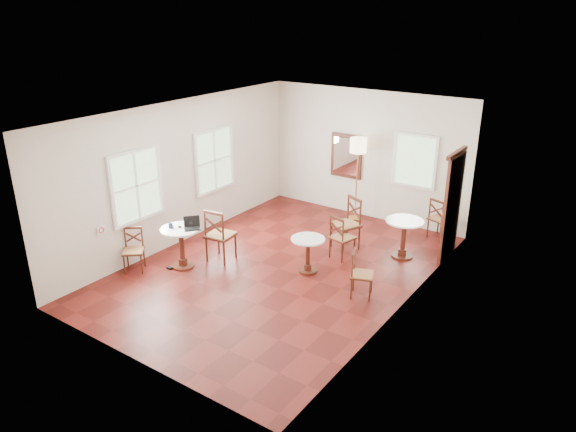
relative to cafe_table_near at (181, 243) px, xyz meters
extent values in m
plane|color=#58130F|center=(1.59, 0.99, -0.50)|extent=(7.00, 7.00, 0.00)
cube|color=beige|center=(1.59, 4.49, 1.00)|extent=(5.00, 0.02, 3.00)
cube|color=beige|center=(1.59, -2.51, 1.00)|extent=(5.00, 0.02, 3.00)
cube|color=beige|center=(-0.91, 0.99, 1.00)|extent=(0.02, 7.00, 3.00)
cube|color=beige|center=(4.09, 0.99, 1.00)|extent=(0.02, 7.00, 3.00)
cube|color=white|center=(1.59, 0.99, 2.50)|extent=(5.00, 7.00, 0.02)
cube|color=#552618|center=(4.05, 3.39, 0.55)|extent=(0.06, 0.90, 2.10)
cube|color=#4A1F12|center=(4.03, 3.39, 1.65)|extent=(0.08, 1.02, 0.08)
sphere|color=#BF8C3F|center=(3.99, 3.07, 0.50)|extent=(0.07, 0.07, 0.07)
cube|color=#481C13|center=(1.09, 4.45, 0.90)|extent=(0.80, 0.05, 1.05)
cube|color=white|center=(1.09, 4.42, 0.90)|extent=(0.64, 0.02, 0.88)
cube|color=white|center=(-0.88, -1.11, 0.45)|extent=(0.02, 0.16, 0.16)
torus|color=red|center=(-0.86, -1.11, 0.45)|extent=(0.02, 0.12, 0.12)
cube|color=white|center=(-0.88, -0.21, 1.05)|extent=(0.06, 1.22, 1.42)
cube|color=white|center=(-0.88, 1.99, 1.05)|extent=(0.06, 1.22, 1.42)
cube|color=white|center=(2.79, 4.46, 1.05)|extent=(1.02, 0.06, 1.22)
cylinder|color=#4A1F12|center=(0.00, 0.00, -0.48)|extent=(0.44, 0.44, 0.04)
cylinder|color=#4A1F12|center=(0.00, 0.00, -0.39)|extent=(0.17, 0.17, 0.13)
cylinder|color=#481C13|center=(0.00, 0.00, -0.06)|extent=(0.10, 0.10, 0.66)
cylinder|color=#4A1F12|center=(0.00, 0.00, 0.24)|extent=(0.15, 0.15, 0.07)
cylinder|color=white|center=(0.00, 0.00, 0.29)|extent=(0.76, 0.76, 0.03)
cylinder|color=#4A1F12|center=(2.10, 1.22, -0.48)|extent=(0.37, 0.37, 0.04)
cylinder|color=#4A1F12|center=(2.10, 1.22, -0.41)|extent=(0.15, 0.15, 0.11)
cylinder|color=#481C13|center=(2.10, 1.22, -0.13)|extent=(0.08, 0.08, 0.55)
cylinder|color=#4A1F12|center=(2.10, 1.22, 0.13)|extent=(0.13, 0.13, 0.06)
cylinder|color=white|center=(2.10, 1.22, 0.17)|extent=(0.65, 0.65, 0.03)
cylinder|color=#4A1F12|center=(3.33, 2.85, -0.48)|extent=(0.43, 0.43, 0.04)
cylinder|color=#4A1F12|center=(3.33, 2.85, -0.39)|extent=(0.17, 0.17, 0.13)
cylinder|color=#481C13|center=(3.33, 2.85, -0.07)|extent=(0.10, 0.10, 0.64)
cylinder|color=#4A1F12|center=(3.33, 2.85, 0.23)|extent=(0.15, 0.15, 0.06)
cylinder|color=white|center=(3.33, 2.85, 0.28)|extent=(0.75, 0.75, 0.03)
cylinder|color=#4A1F12|center=(0.59, 0.90, -0.24)|extent=(0.04, 0.04, 0.52)
cylinder|color=#4A1F12|center=(0.64, 0.49, -0.24)|extent=(0.04, 0.04, 0.52)
cylinder|color=#4A1F12|center=(0.18, 0.84, -0.24)|extent=(0.04, 0.04, 0.52)
cylinder|color=#4A1F12|center=(0.23, 0.44, -0.24)|extent=(0.04, 0.04, 0.52)
cube|color=#4A1F12|center=(0.41, 0.67, 0.02)|extent=(0.56, 0.56, 0.03)
cube|color=#92603B|center=(0.41, 0.67, 0.04)|extent=(0.54, 0.54, 0.05)
cylinder|color=#4A1F12|center=(0.64, 0.49, 0.30)|extent=(0.04, 0.04, 0.57)
cylinder|color=#4A1F12|center=(0.23, 0.44, 0.30)|extent=(0.04, 0.04, 0.57)
cube|color=#4A1F12|center=(0.43, 0.46, 0.57)|extent=(0.44, 0.09, 0.06)
cube|color=#481C13|center=(0.43, 0.46, 0.31)|extent=(0.37, 0.07, 0.25)
cube|color=#481C13|center=(0.43, 0.46, 0.31)|extent=(0.37, 0.07, 0.25)
cylinder|color=#4A1F12|center=(-0.66, -0.86, -0.30)|extent=(0.03, 0.03, 0.40)
cylinder|color=#4A1F12|center=(-0.87, -0.62, -0.30)|extent=(0.03, 0.03, 0.40)
cylinder|color=#4A1F12|center=(-0.42, -0.66, -0.30)|extent=(0.03, 0.03, 0.40)
cylinder|color=#4A1F12|center=(-0.62, -0.42, -0.30)|extent=(0.03, 0.03, 0.40)
cube|color=#4A1F12|center=(-0.64, -0.64, -0.10)|extent=(0.55, 0.55, 0.03)
cube|color=#92603B|center=(-0.64, -0.64, -0.09)|extent=(0.52, 0.52, 0.04)
cylinder|color=#4A1F12|center=(-0.87, -0.62, 0.12)|extent=(0.03, 0.03, 0.44)
cylinder|color=#4A1F12|center=(-0.62, -0.42, 0.12)|extent=(0.03, 0.03, 0.44)
cube|color=#4A1F12|center=(-0.74, -0.52, 0.32)|extent=(0.28, 0.24, 0.04)
cube|color=#481C13|center=(-0.74, -0.52, 0.12)|extent=(0.23, 0.20, 0.19)
cube|color=#481C13|center=(-0.74, -0.52, 0.12)|extent=(0.23, 0.20, 0.19)
cylinder|color=#4A1F12|center=(2.56, 2.22, -0.29)|extent=(0.03, 0.03, 0.43)
cylinder|color=#4A1F12|center=(2.47, 1.89, -0.29)|extent=(0.03, 0.03, 0.43)
cylinder|color=#4A1F12|center=(2.22, 2.31, -0.29)|extent=(0.03, 0.03, 0.43)
cylinder|color=#4A1F12|center=(2.13, 1.98, -0.29)|extent=(0.03, 0.03, 0.43)
cube|color=#4A1F12|center=(2.35, 2.10, -0.06)|extent=(0.52, 0.52, 0.03)
cube|color=#92603B|center=(2.35, 2.10, -0.05)|extent=(0.49, 0.49, 0.04)
cylinder|color=#4A1F12|center=(2.47, 1.89, 0.17)|extent=(0.03, 0.03, 0.48)
cylinder|color=#4A1F12|center=(2.13, 1.98, 0.17)|extent=(0.03, 0.03, 0.48)
cube|color=#4A1F12|center=(2.30, 1.94, 0.39)|extent=(0.36, 0.13, 0.05)
cube|color=#481C13|center=(2.30, 1.94, 0.18)|extent=(0.31, 0.10, 0.21)
cube|color=#481C13|center=(2.30, 1.94, 0.18)|extent=(0.31, 0.10, 0.21)
cylinder|color=#4A1F12|center=(3.58, 0.88, -0.30)|extent=(0.03, 0.03, 0.40)
cylinder|color=#4A1F12|center=(3.28, 0.76, -0.30)|extent=(0.03, 0.03, 0.40)
cylinder|color=#4A1F12|center=(3.46, 1.17, -0.30)|extent=(0.03, 0.03, 0.40)
cylinder|color=#4A1F12|center=(3.17, 1.06, -0.30)|extent=(0.03, 0.03, 0.40)
cube|color=#4A1F12|center=(3.37, 0.97, -0.10)|extent=(0.51, 0.51, 0.03)
cube|color=#92603B|center=(3.37, 0.97, -0.08)|extent=(0.48, 0.48, 0.04)
cylinder|color=#4A1F12|center=(3.28, 0.76, 0.12)|extent=(0.03, 0.03, 0.44)
cylinder|color=#4A1F12|center=(3.17, 1.06, 0.12)|extent=(0.03, 0.03, 0.44)
cube|color=#4A1F12|center=(3.23, 0.91, 0.32)|extent=(0.15, 0.32, 0.04)
cube|color=#481C13|center=(3.23, 0.91, 0.13)|extent=(0.13, 0.28, 0.20)
cube|color=#481C13|center=(3.23, 0.91, 0.13)|extent=(0.13, 0.28, 0.20)
cylinder|color=#4A1F12|center=(3.82, 4.29, -0.29)|extent=(0.03, 0.03, 0.43)
cylinder|color=#4A1F12|center=(3.70, 3.97, -0.29)|extent=(0.03, 0.03, 0.43)
cylinder|color=#4A1F12|center=(3.49, 4.41, -0.29)|extent=(0.03, 0.03, 0.43)
cylinder|color=#4A1F12|center=(3.38, 4.08, -0.29)|extent=(0.03, 0.03, 0.43)
cube|color=#4A1F12|center=(3.60, 4.19, -0.07)|extent=(0.54, 0.54, 0.03)
cube|color=#92603B|center=(3.60, 4.19, -0.05)|extent=(0.51, 0.51, 0.04)
cylinder|color=#4A1F12|center=(3.70, 3.97, 0.17)|extent=(0.03, 0.03, 0.48)
cylinder|color=#4A1F12|center=(3.38, 4.08, 0.17)|extent=(0.03, 0.03, 0.48)
cube|color=#4A1F12|center=(3.54, 4.02, 0.39)|extent=(0.35, 0.15, 0.05)
cube|color=#481C13|center=(3.54, 4.02, 0.18)|extent=(0.30, 0.13, 0.21)
cube|color=#481C13|center=(3.54, 4.02, 0.18)|extent=(0.30, 0.13, 0.21)
cylinder|color=#4A1F12|center=(1.90, 2.44, -0.24)|extent=(0.04, 0.04, 0.51)
cylinder|color=#4A1F12|center=(2.07, 2.82, -0.24)|extent=(0.04, 0.04, 0.51)
cylinder|color=#4A1F12|center=(2.27, 2.27, -0.24)|extent=(0.04, 0.04, 0.51)
cylinder|color=#4A1F12|center=(2.44, 2.65, -0.24)|extent=(0.04, 0.04, 0.51)
cube|color=#4A1F12|center=(2.17, 2.54, 0.02)|extent=(0.67, 0.67, 0.03)
cube|color=#92603B|center=(2.17, 2.54, 0.04)|extent=(0.64, 0.64, 0.05)
cylinder|color=#4A1F12|center=(2.07, 2.82, 0.30)|extent=(0.04, 0.04, 0.57)
cylinder|color=#4A1F12|center=(2.44, 2.65, 0.30)|extent=(0.04, 0.04, 0.57)
cube|color=#4A1F12|center=(2.26, 2.73, 0.56)|extent=(0.41, 0.22, 0.06)
cube|color=#481C13|center=(2.26, 2.73, 0.31)|extent=(0.35, 0.18, 0.25)
cube|color=#481C13|center=(2.26, 2.73, 0.31)|extent=(0.35, 0.18, 0.25)
cylinder|color=#BF8C3F|center=(1.56, 4.14, -0.48)|extent=(0.31, 0.31, 0.03)
cylinder|color=#BF8C3F|center=(1.56, 4.14, 0.40)|extent=(0.03, 0.03, 1.79)
cylinder|color=beige|center=(1.56, 4.14, 1.29)|extent=(0.38, 0.38, 0.34)
cube|color=black|center=(0.21, 0.11, 0.32)|extent=(0.36, 0.37, 0.02)
cube|color=black|center=(0.21, 0.11, 0.33)|extent=(0.26, 0.27, 0.00)
cube|color=black|center=(0.13, 0.18, 0.42)|extent=(0.25, 0.27, 0.21)
cube|color=silver|center=(0.13, 0.18, 0.42)|extent=(0.21, 0.23, 0.17)
ellipsoid|color=black|center=(-0.04, 0.02, 0.32)|extent=(0.10, 0.08, 0.03)
cylinder|color=black|center=(-0.15, -0.10, 0.36)|extent=(0.08, 0.08, 0.10)
torus|color=black|center=(-0.11, -0.10, 0.36)|extent=(0.07, 0.01, 0.07)
cylinder|color=white|center=(0.14, 0.13, 0.36)|extent=(0.06, 0.06, 0.11)
cube|color=black|center=(-0.14, -0.23, -0.48)|extent=(0.11, 0.07, 0.04)
camera|label=1|loc=(7.02, -6.55, 4.25)|focal=33.51mm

